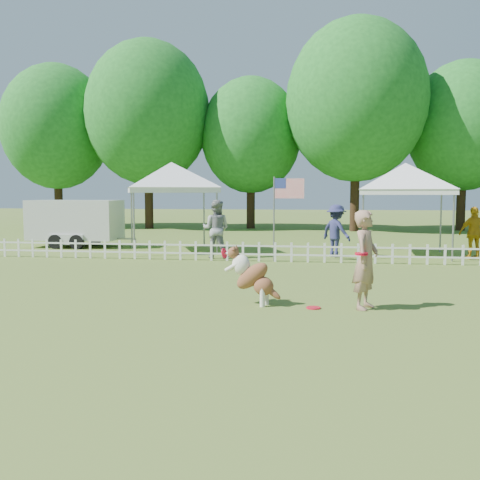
{
  "coord_description": "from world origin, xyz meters",
  "views": [
    {
      "loc": [
        1.08,
        -9.29,
        2.1
      ],
      "look_at": [
        -0.6,
        2.0,
        1.1
      ],
      "focal_mm": 40.0,
      "sensor_mm": 36.0,
      "label": 1
    }
  ],
  "objects_px": {
    "handler": "(366,260)",
    "dog": "(253,276)",
    "canopy_tent_right": "(404,210)",
    "spectator_b": "(336,231)",
    "frisbee_on_turf": "(313,308)",
    "cargo_trailer": "(76,223)",
    "flag_pole": "(274,219)",
    "spectator_c": "(474,233)",
    "canopy_tent_left": "(172,208)",
    "spectator_a": "(216,229)"
  },
  "relations": [
    {
      "from": "frisbee_on_turf",
      "to": "dog",
      "type": "bearing_deg",
      "value": 171.7
    },
    {
      "from": "frisbee_on_turf",
      "to": "canopy_tent_left",
      "type": "height_order",
      "value": "canopy_tent_left"
    },
    {
      "from": "spectator_a",
      "to": "handler",
      "type": "bearing_deg",
      "value": 125.55
    },
    {
      "from": "handler",
      "to": "dog",
      "type": "bearing_deg",
      "value": 111.19
    },
    {
      "from": "spectator_b",
      "to": "cargo_trailer",
      "type": "bearing_deg",
      "value": 33.31
    },
    {
      "from": "canopy_tent_right",
      "to": "spectator_b",
      "type": "bearing_deg",
      "value": -157.51
    },
    {
      "from": "handler",
      "to": "canopy_tent_right",
      "type": "xyz_separation_m",
      "value": [
        1.98,
        8.77,
        0.62
      ]
    },
    {
      "from": "dog",
      "to": "cargo_trailer",
      "type": "distance_m",
      "value": 12.9
    },
    {
      "from": "handler",
      "to": "canopy_tent_left",
      "type": "xyz_separation_m",
      "value": [
        -6.14,
        8.98,
        0.67
      ]
    },
    {
      "from": "spectator_a",
      "to": "spectator_c",
      "type": "relative_size",
      "value": 1.12
    },
    {
      "from": "canopy_tent_left",
      "to": "handler",
      "type": "bearing_deg",
      "value": -77.04
    },
    {
      "from": "spectator_c",
      "to": "canopy_tent_right",
      "type": "bearing_deg",
      "value": -31.41
    },
    {
      "from": "flag_pole",
      "to": "spectator_a",
      "type": "distance_m",
      "value": 2.01
    },
    {
      "from": "handler",
      "to": "flag_pole",
      "type": "height_order",
      "value": "flag_pole"
    },
    {
      "from": "flag_pole",
      "to": "spectator_a",
      "type": "height_order",
      "value": "flag_pole"
    },
    {
      "from": "canopy_tent_right",
      "to": "flag_pole",
      "type": "xyz_separation_m",
      "value": [
        -4.22,
        -2.09,
        -0.22
      ]
    },
    {
      "from": "canopy_tent_right",
      "to": "canopy_tent_left",
      "type": "bearing_deg",
      "value": -177.09
    },
    {
      "from": "spectator_b",
      "to": "spectator_c",
      "type": "height_order",
      "value": "spectator_b"
    },
    {
      "from": "frisbee_on_turf",
      "to": "canopy_tent_right",
      "type": "bearing_deg",
      "value": 71.87
    },
    {
      "from": "spectator_b",
      "to": "spectator_c",
      "type": "relative_size",
      "value": 1.03
    },
    {
      "from": "frisbee_on_turf",
      "to": "spectator_a",
      "type": "height_order",
      "value": "spectator_a"
    },
    {
      "from": "flag_pole",
      "to": "spectator_b",
      "type": "bearing_deg",
      "value": 43.75
    },
    {
      "from": "spectator_a",
      "to": "cargo_trailer",
      "type": "bearing_deg",
      "value": -19.09
    },
    {
      "from": "handler",
      "to": "spectator_b",
      "type": "relative_size",
      "value": 1.04
    },
    {
      "from": "handler",
      "to": "cargo_trailer",
      "type": "xyz_separation_m",
      "value": [
        -10.32,
        9.95,
        0.04
      ]
    },
    {
      "from": "spectator_a",
      "to": "spectator_b",
      "type": "distance_m",
      "value": 3.97
    },
    {
      "from": "frisbee_on_turf",
      "to": "cargo_trailer",
      "type": "distance_m",
      "value": 13.8
    },
    {
      "from": "cargo_trailer",
      "to": "flag_pole",
      "type": "relative_size",
      "value": 1.63
    },
    {
      "from": "frisbee_on_turf",
      "to": "canopy_tent_left",
      "type": "bearing_deg",
      "value": 119.82
    },
    {
      "from": "dog",
      "to": "spectator_a",
      "type": "height_order",
      "value": "spectator_a"
    },
    {
      "from": "dog",
      "to": "canopy_tent_right",
      "type": "distance_m",
      "value": 9.66
    },
    {
      "from": "canopy_tent_right",
      "to": "cargo_trailer",
      "type": "relative_size",
      "value": 0.71
    },
    {
      "from": "canopy_tent_right",
      "to": "flag_pole",
      "type": "relative_size",
      "value": 1.17
    },
    {
      "from": "dog",
      "to": "spectator_c",
      "type": "relative_size",
      "value": 0.65
    },
    {
      "from": "canopy_tent_left",
      "to": "flag_pole",
      "type": "height_order",
      "value": "canopy_tent_left"
    },
    {
      "from": "spectator_a",
      "to": "spectator_c",
      "type": "height_order",
      "value": "spectator_a"
    },
    {
      "from": "canopy_tent_left",
      "to": "flag_pole",
      "type": "bearing_deg",
      "value": -51.88
    },
    {
      "from": "spectator_c",
      "to": "handler",
      "type": "bearing_deg",
      "value": 52.06
    },
    {
      "from": "cargo_trailer",
      "to": "spectator_c",
      "type": "height_order",
      "value": "cargo_trailer"
    },
    {
      "from": "handler",
      "to": "spectator_c",
      "type": "bearing_deg",
      "value": -4.27
    },
    {
      "from": "dog",
      "to": "spectator_c",
      "type": "xyz_separation_m",
      "value": [
        6.1,
        7.96,
        0.29
      ]
    },
    {
      "from": "spectator_b",
      "to": "spectator_c",
      "type": "distance_m",
      "value": 4.33
    },
    {
      "from": "dog",
      "to": "spectator_a",
      "type": "relative_size",
      "value": 0.58
    },
    {
      "from": "spectator_b",
      "to": "canopy_tent_left",
      "type": "bearing_deg",
      "value": 34.89
    },
    {
      "from": "handler",
      "to": "frisbee_on_turf",
      "type": "relative_size",
      "value": 6.8
    },
    {
      "from": "flag_pole",
      "to": "spectator_a",
      "type": "bearing_deg",
      "value": 175.64
    },
    {
      "from": "spectator_b",
      "to": "spectator_c",
      "type": "xyz_separation_m",
      "value": [
        4.33,
        -0.02,
        -0.03
      ]
    },
    {
      "from": "frisbee_on_turf",
      "to": "canopy_tent_left",
      "type": "distance_m",
      "value": 10.6
    },
    {
      "from": "handler",
      "to": "frisbee_on_turf",
      "type": "bearing_deg",
      "value": 119.78
    },
    {
      "from": "frisbee_on_turf",
      "to": "spectator_b",
      "type": "bearing_deg",
      "value": 85.51
    }
  ]
}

